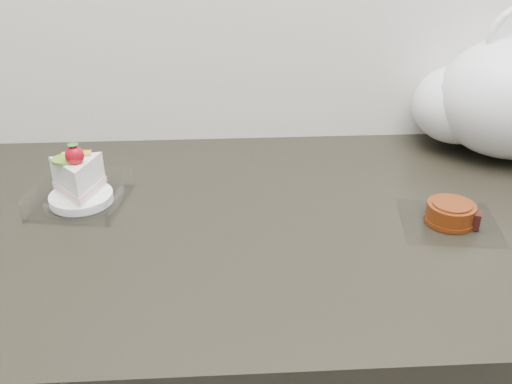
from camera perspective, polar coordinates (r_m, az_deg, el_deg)
name	(u,v)px	position (r m, az deg, el deg)	size (l,w,h in m)	color
cake_tray	(80,188)	(0.93, -17.23, 0.41)	(0.15, 0.15, 0.11)	white
mooncake_wrap	(451,215)	(0.89, 18.92, -2.19)	(0.16, 0.15, 0.03)	white
plastic_bag	(508,97)	(1.14, 23.90, 8.64)	(0.36, 0.28, 0.28)	white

